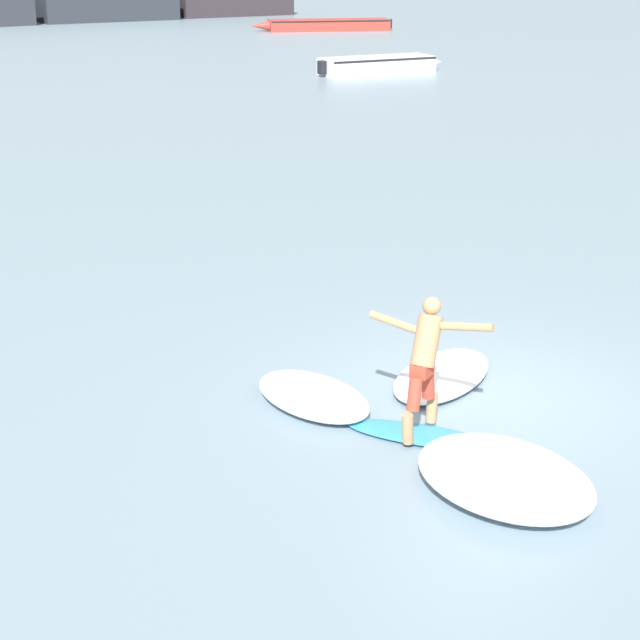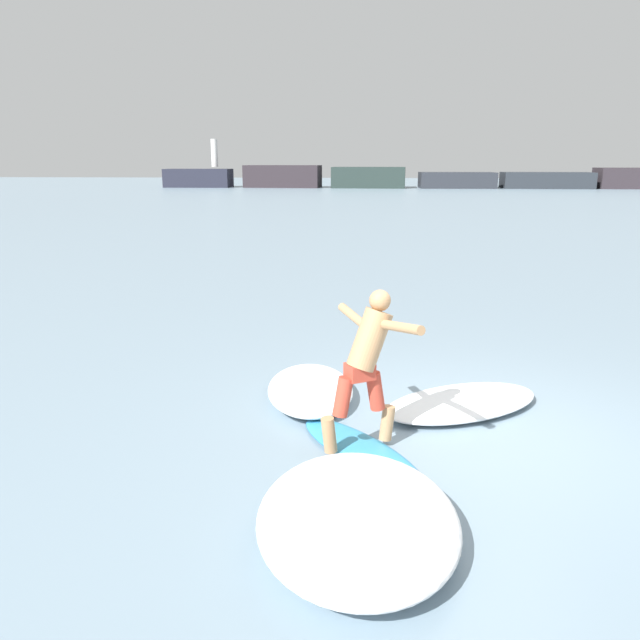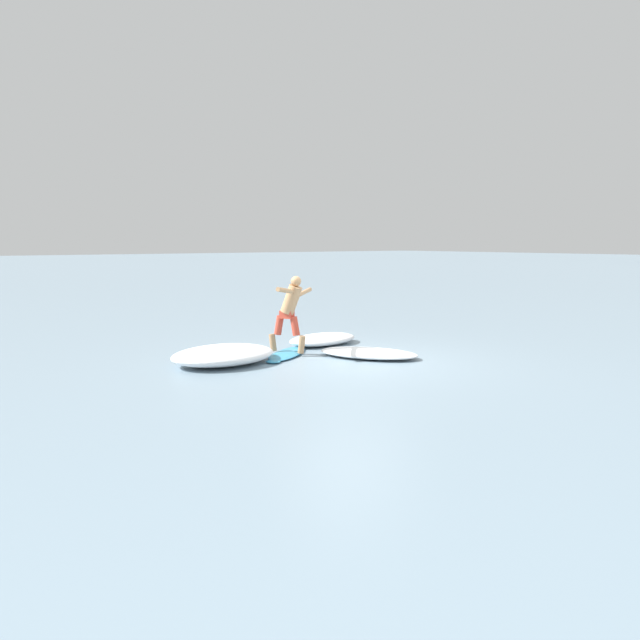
{
  "view_description": "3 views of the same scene",
  "coord_description": "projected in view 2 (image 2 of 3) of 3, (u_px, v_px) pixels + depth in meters",
  "views": [
    {
      "loc": [
        -7.94,
        -9.71,
        5.5
      ],
      "look_at": [
        -1.9,
        0.7,
        1.14
      ],
      "focal_mm": 60.0,
      "sensor_mm": 36.0,
      "label": 1
    },
    {
      "loc": [
        -1.25,
        -6.41,
        2.86
      ],
      "look_at": [
        -1.77,
        0.12,
        1.18
      ],
      "focal_mm": 35.0,
      "sensor_mm": 36.0,
      "label": 2
    },
    {
      "loc": [
        9.28,
        -7.73,
        2.36
      ],
      "look_at": [
        -1.23,
        0.18,
        0.69
      ],
      "focal_mm": 35.0,
      "sensor_mm": 36.0,
      "label": 3
    }
  ],
  "objects": [
    {
      "name": "surfer",
      "position": [
        367.0,
        357.0,
        6.1
      ],
      "size": [
        0.97,
        1.36,
        1.59
      ],
      "color": "tan",
      "rests_on": "surfboard"
    },
    {
      "name": "wave_foam_at_nose",
      "position": [
        462.0,
        402.0,
        7.35
      ],
      "size": [
        2.29,
        1.94,
        0.17
      ],
      "color": "white",
      "rests_on": "ground"
    },
    {
      "name": "wave_foam_at_tail",
      "position": [
        310.0,
        389.0,
        7.68
      ],
      "size": [
        1.26,
        1.92,
        0.24
      ],
      "color": "white",
      "rests_on": "ground"
    },
    {
      "name": "rock_jetty_breakwater",
      "position": [
        418.0,
        178.0,
        66.12
      ],
      "size": [
        54.07,
        4.58,
        5.06
      ],
      "color": "#262735",
      "rests_on": "ground"
    },
    {
      "name": "surfboard",
      "position": [
        360.0,
        449.0,
        6.28
      ],
      "size": [
        1.55,
        1.76,
        0.2
      ],
      "color": "#3996C1",
      "rests_on": "ground"
    },
    {
      "name": "wave_foam_beside",
      "position": [
        358.0,
        518.0,
        4.82
      ],
      "size": [
        1.72,
        2.21,
        0.35
      ],
      "color": "white",
      "rests_on": "ground"
    },
    {
      "name": "ground_plane",
      "position": [
        481.0,
        430.0,
        6.8
      ],
      "size": [
        200.0,
        200.0,
        0.0
      ],
      "primitive_type": "plane",
      "color": "#7A92A2"
    }
  ]
}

